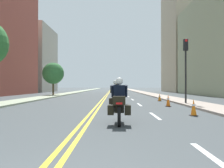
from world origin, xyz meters
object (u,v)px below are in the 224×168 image
at_px(motorcycle_2, 117,94).
at_px(motorcycle_5, 116,90).
at_px(motorcycle_7, 117,90).
at_px(traffic_cone_0, 168,101).
at_px(traffic_cone_1, 160,97).
at_px(traffic_light_near, 186,59).
at_px(motorcycle_1, 116,97).
at_px(motorcycle_4, 118,91).
at_px(motorcycle_3, 118,93).
at_px(street_tree_0, 53,73).
at_px(traffic_cone_2, 194,107).
at_px(motorcycle_6, 117,90).
at_px(motorcycle_0, 119,104).

distance_m(motorcycle_2, motorcycle_5, 15.40).
relative_size(motorcycle_7, traffic_cone_0, 2.84).
distance_m(traffic_cone_1, traffic_light_near, 4.94).
height_order(motorcycle_5, motorcycle_7, motorcycle_5).
bearing_deg(traffic_cone_1, motorcycle_1, -118.61).
distance_m(motorcycle_4, traffic_light_near, 12.77).
bearing_deg(motorcycle_3, motorcycle_2, -92.05).
bearing_deg(motorcycle_3, street_tree_0, 135.52).
bearing_deg(traffic_cone_2, motorcycle_6, 96.04).
xyz_separation_m(motorcycle_5, traffic_cone_1, (3.59, -13.28, -0.34)).
relative_size(motorcycle_5, motorcycle_6, 1.04).
xyz_separation_m(traffic_cone_0, traffic_cone_2, (0.03, -4.54, -0.01)).
bearing_deg(motorcycle_6, traffic_cone_1, -77.71).
xyz_separation_m(motorcycle_6, traffic_cone_1, (3.44, -18.28, -0.33)).
relative_size(motorcycle_1, traffic_cone_0, 2.85).
xyz_separation_m(traffic_cone_0, traffic_light_near, (1.53, 1.32, 2.79)).
xyz_separation_m(motorcycle_2, traffic_cone_2, (3.26, -7.64, -0.30)).
bearing_deg(motorcycle_3, motorcycle_6, 88.99).
relative_size(motorcycle_5, traffic_cone_1, 3.43).
relative_size(motorcycle_1, motorcycle_6, 0.99).
distance_m(motorcycle_0, motorcycle_6, 30.14).
bearing_deg(motorcycle_5, traffic_cone_1, -74.88).
height_order(motorcycle_7, traffic_cone_0, motorcycle_7).
distance_m(motorcycle_1, traffic_light_near, 6.36).
distance_m(motorcycle_4, motorcycle_7, 15.63).
height_order(motorcycle_7, traffic_cone_2, motorcycle_7).
relative_size(motorcycle_5, traffic_cone_2, 3.09).
relative_size(motorcycle_0, motorcycle_4, 1.00).
relative_size(motorcycle_3, motorcycle_4, 1.02).
height_order(traffic_cone_1, street_tree_0, street_tree_0).
distance_m(motorcycle_1, street_tree_0, 20.24).
bearing_deg(motorcycle_4, traffic_cone_2, -77.71).
bearing_deg(motorcycle_5, motorcycle_1, -90.78).
xyz_separation_m(motorcycle_5, motorcycle_6, (0.16, 5.00, -0.00)).
bearing_deg(traffic_cone_0, motorcycle_4, 102.83).
height_order(motorcycle_1, motorcycle_7, motorcycle_1).
height_order(motorcycle_3, traffic_cone_1, motorcycle_3).
bearing_deg(motorcycle_7, traffic_light_near, -82.35).
bearing_deg(motorcycle_2, motorcycle_4, 89.58).
distance_m(motorcycle_7, street_tree_0, 15.22).
relative_size(motorcycle_3, traffic_light_near, 0.48).
distance_m(motorcycle_5, street_tree_0, 9.16).
xyz_separation_m(motorcycle_5, street_tree_0, (-8.61, -2.07, 2.36)).
relative_size(motorcycle_0, motorcycle_3, 0.98).
height_order(motorcycle_3, traffic_light_near, traffic_light_near).
bearing_deg(motorcycle_4, street_tree_0, 161.21).
bearing_deg(motorcycle_5, motorcycle_2, -90.51).
bearing_deg(motorcycle_6, motorcycle_7, 91.62).
height_order(traffic_cone_0, traffic_cone_1, traffic_cone_0).
height_order(traffic_cone_2, traffic_light_near, traffic_light_near).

